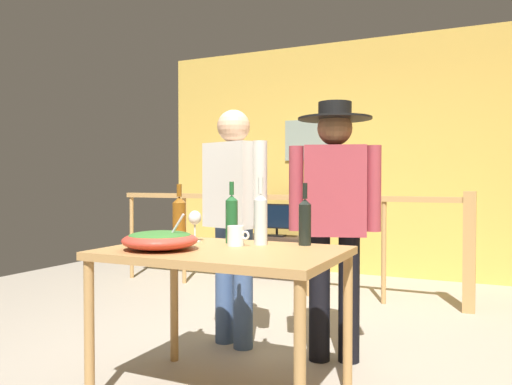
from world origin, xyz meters
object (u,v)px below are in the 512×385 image
wine_bottle_amber (179,217)px  mug_white (236,236)px  framed_picture (311,140)px  person_standing_right (334,208)px  flat_screen_tv (276,217)px  wine_bottle_clear (261,218)px  wine_bottle_green (232,218)px  wine_bottle_dark (305,221)px  serving_table (223,265)px  salad_bowl (160,239)px  tv_console (277,254)px  person_standing_left (234,207)px  wine_glass (195,219)px  stair_railing (328,228)px

wine_bottle_amber → mug_white: wine_bottle_amber is taller
framed_picture → person_standing_right: framed_picture is taller
flat_screen_tv → framed_picture: bearing=44.5°
wine_bottle_clear → person_standing_right: 0.60m
wine_bottle_green → wine_bottle_dark: (0.40, 0.08, -0.01)m
serving_table → wine_bottle_clear: wine_bottle_clear is taller
wine_bottle_green → wine_bottle_clear: wine_bottle_clear is taller
person_standing_right → wine_bottle_green: bearing=34.1°
flat_screen_tv → salad_bowl: bearing=-76.2°
tv_console → person_standing_right: bearing=-60.4°
person_standing_left → tv_console: bearing=-55.0°
wine_bottle_dark → framed_picture: bearing=108.6°
salad_bowl → tv_console: bearing=103.7°
wine_bottle_amber → wine_bottle_green: bearing=-4.8°
flat_screen_tv → tv_console: bearing=90.0°
framed_picture → person_standing_left: size_ratio=0.42×
wine_bottle_amber → person_standing_left: (0.09, 0.52, 0.03)m
wine_glass → wine_bottle_green: (0.21, 0.04, 0.01)m
stair_railing → salad_bowl: bearing=-91.9°
stair_railing → salad_bowl: 2.54m
serving_table → wine_glass: size_ratio=6.67×
wine_bottle_green → wine_bottle_clear: 0.18m
mug_white → person_standing_right: (0.35, 0.64, 0.12)m
wine_bottle_clear → person_standing_left: (-0.45, 0.55, 0.02)m
wine_glass → person_standing_left: (-0.06, 0.59, 0.04)m
serving_table → person_standing_left: bearing=114.2°
stair_railing → person_standing_left: person_standing_left is taller
salad_bowl → person_standing_left: 0.95m
flat_screen_tv → wine_bottle_amber: size_ratio=1.62×
flat_screen_tv → person_standing_right: person_standing_right is taller
serving_table → framed_picture: bearing=102.4°
mug_white → wine_glass: bearing=168.9°
mug_white → person_standing_right: size_ratio=0.08×
tv_console → wine_glass: wine_glass is taller
wine_bottle_clear → person_standing_left: person_standing_left is taller
person_standing_right → tv_console: bearing=-78.7°
salad_bowl → wine_bottle_green: wine_bottle_green is taller
person_standing_left → person_standing_right: (0.70, 0.00, 0.01)m
wine_bottle_green → wine_bottle_amber: (-0.37, 0.03, -0.01)m
framed_picture → salad_bowl: (0.54, -3.85, -0.79)m
salad_bowl → wine_bottle_clear: wine_bottle_clear is taller
framed_picture → wine_bottle_amber: bearing=-83.8°
framed_picture → wine_bottle_amber: framed_picture is taller
stair_railing → wine_glass: 2.20m
stair_railing → wine_bottle_clear: wine_bottle_clear is taller
framed_picture → wine_bottle_green: bearing=-78.0°
wine_bottle_dark → person_standing_left: size_ratio=0.21×
wine_bottle_green → mug_white: 0.15m
wine_bottle_amber → person_standing_right: 0.94m
tv_console → flat_screen_tv: size_ratio=1.71×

